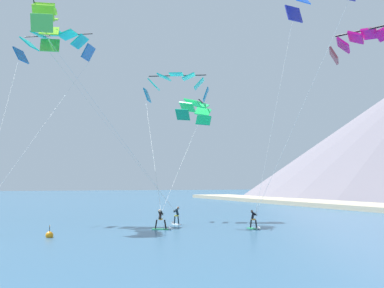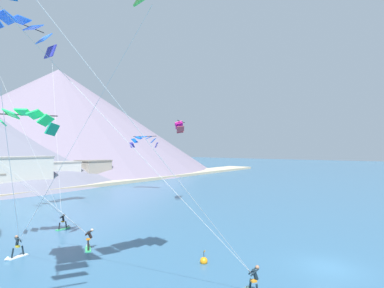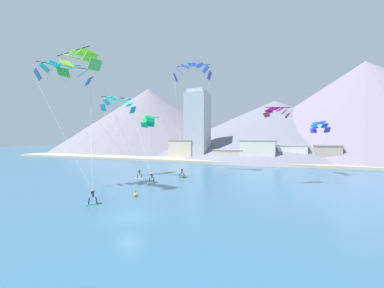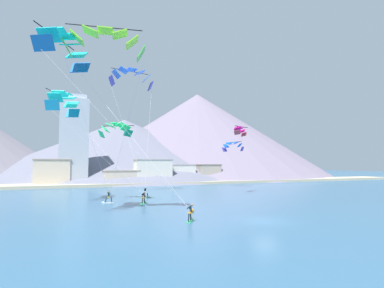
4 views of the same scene
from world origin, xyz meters
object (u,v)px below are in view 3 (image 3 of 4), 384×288
(parafoil_kite_mid_center, at_px, (119,103))
(parafoil_kite_distant_mid_solo, at_px, (148,120))
(kitesurfer_mid_center, at_px, (153,179))
(parafoil_kite_near_lead, at_px, (64,71))
(kitesurfer_near_lead, at_px, (95,199))
(kitesurfer_near_trail, at_px, (183,175))
(kitesurfer_far_left, at_px, (138,176))
(parafoil_kite_near_trail, at_px, (192,70))
(parafoil_kite_distant_high_outer, at_px, (319,126))
(race_marker_buoy, at_px, (136,195))
(parafoil_kite_far_left, at_px, (78,60))
(parafoil_kite_distant_low_drift, at_px, (277,111))

(parafoil_kite_mid_center, height_order, parafoil_kite_distant_mid_solo, parafoil_kite_mid_center)
(parafoil_kite_mid_center, bearing_deg, kitesurfer_mid_center, -23.74)
(parafoil_kite_near_lead, xyz_separation_m, parafoil_kite_distant_mid_solo, (7.03, 12.27, -6.88))
(kitesurfer_near_lead, height_order, kitesurfer_mid_center, kitesurfer_near_lead)
(kitesurfer_near_trail, height_order, kitesurfer_far_left, kitesurfer_far_left)
(kitesurfer_near_lead, relative_size, parafoil_kite_near_trail, 0.08)
(kitesurfer_near_lead, bearing_deg, parafoil_kite_distant_mid_solo, 103.82)
(kitesurfer_near_trail, bearing_deg, parafoil_kite_near_trail, 99.29)
(kitesurfer_mid_center, relative_size, parafoil_kite_near_trail, 0.08)
(parafoil_kite_mid_center, distance_m, parafoil_kite_distant_high_outer, 40.38)
(parafoil_kite_near_trail, relative_size, parafoil_kite_distant_mid_solo, 4.38)
(kitesurfer_mid_center, xyz_separation_m, race_marker_buoy, (3.22, -9.42, -0.40))
(parafoil_kite_mid_center, relative_size, race_marker_buoy, 13.86)
(parafoil_kite_distant_mid_solo, bearing_deg, parafoil_kite_distant_high_outer, 29.22)
(parafoil_kite_near_trail, bearing_deg, parafoil_kite_distant_high_outer, 12.75)
(kitesurfer_near_trail, distance_m, parafoil_kite_near_lead, 26.34)
(kitesurfer_mid_center, relative_size, kitesurfer_far_left, 1.00)
(kitesurfer_mid_center, height_order, race_marker_buoy, kitesurfer_mid_center)
(kitesurfer_near_lead, relative_size, kitesurfer_far_left, 1.00)
(parafoil_kite_distant_mid_solo, bearing_deg, parafoil_kite_far_left, -103.00)
(kitesurfer_far_left, bearing_deg, kitesurfer_near_lead, -71.29)
(parafoil_kite_near_lead, bearing_deg, kitesurfer_mid_center, 37.58)
(kitesurfer_mid_center, distance_m, kitesurfer_far_left, 5.34)
(parafoil_kite_near_lead, bearing_deg, parafoil_kite_distant_low_drift, 25.42)
(parafoil_kite_far_left, relative_size, parafoil_kite_distant_mid_solo, 3.59)
(parafoil_kite_distant_low_drift, xyz_separation_m, race_marker_buoy, (-15.87, -15.41, -11.52))
(parafoil_kite_near_lead, relative_size, parafoil_kite_distant_mid_solo, 3.42)
(kitesurfer_far_left, distance_m, parafoil_kite_distant_low_drift, 26.44)
(parafoil_kite_distant_high_outer, height_order, parafoil_kite_distant_low_drift, parafoil_kite_distant_low_drift)
(kitesurfer_near_trail, xyz_separation_m, parafoil_kite_distant_mid_solo, (-5.59, -3.22, 10.28))
(parafoil_kite_distant_high_outer, bearing_deg, parafoil_kite_distant_mid_solo, -150.78)
(parafoil_kite_near_lead, distance_m, parafoil_kite_distant_high_outer, 47.25)
(parafoil_kite_near_trail, relative_size, race_marker_buoy, 21.85)
(parafoil_kite_far_left, xyz_separation_m, race_marker_buoy, (9.75, -0.28, -18.27))
(kitesurfer_far_left, bearing_deg, parafoil_kite_mid_center, 161.35)
(parafoil_kite_far_left, bearing_deg, race_marker_buoy, -1.67)
(kitesurfer_far_left, height_order, race_marker_buoy, kitesurfer_far_left)
(parafoil_kite_mid_center, height_order, race_marker_buoy, parafoil_kite_mid_center)
(parafoil_kite_near_trail, xyz_separation_m, race_marker_buoy, (2.32, -24.46, -21.95))
(parafoil_kite_near_lead, bearing_deg, race_marker_buoy, -5.64)
(kitesurfer_near_lead, relative_size, parafoil_kite_distant_low_drift, 0.45)
(kitesurfer_near_trail, bearing_deg, kitesurfer_near_lead, -92.76)
(kitesurfer_near_trail, height_order, parafoil_kite_distant_mid_solo, parafoil_kite_distant_mid_solo)
(kitesurfer_near_lead, distance_m, kitesurfer_mid_center, 14.33)
(race_marker_buoy, bearing_deg, parafoil_kite_far_left, 178.33)
(parafoil_kite_distant_mid_solo, relative_size, race_marker_buoy, 4.98)
(kitesurfer_far_left, bearing_deg, parafoil_kite_distant_low_drift, 8.01)
(parafoil_kite_near_lead, xyz_separation_m, race_marker_buoy, (13.70, -1.35, -17.46))
(parafoil_kite_distant_low_drift, bearing_deg, parafoil_kite_near_lead, -154.58)
(kitesurfer_near_trail, bearing_deg, parafoil_kite_distant_high_outer, 29.05)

